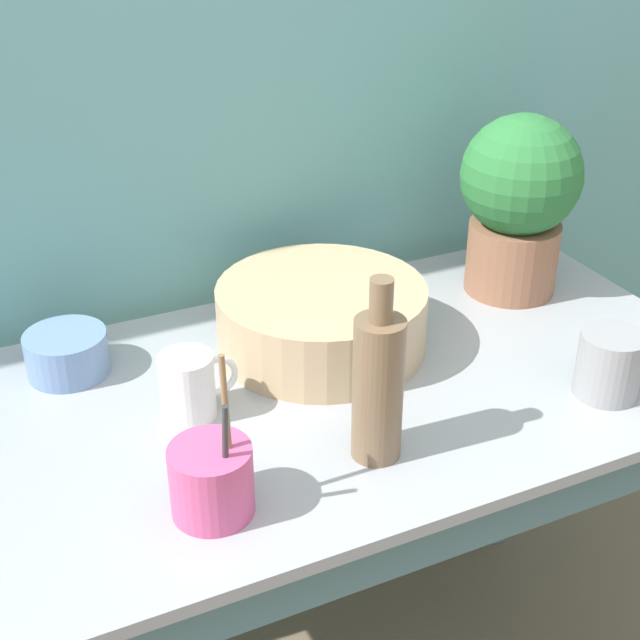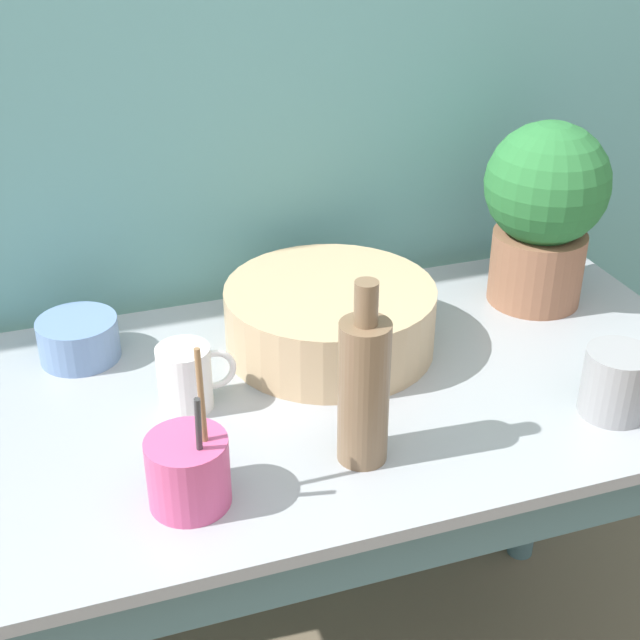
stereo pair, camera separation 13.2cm
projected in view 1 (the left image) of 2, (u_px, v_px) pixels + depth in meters
name	position (u px, v px, depth m)	size (l,w,h in m)	color
wall_back	(221.00, 64.00, 1.49)	(6.00, 0.05, 2.40)	#609E9E
counter_table	(327.00, 475.00, 1.43)	(1.32, 0.67, 0.79)	slate
potted_plant	(519.00, 198.00, 1.58)	(0.22, 0.22, 0.33)	#8C5B42
bowl_wash_large	(321.00, 318.00, 1.46)	(0.34, 0.34, 0.11)	tan
bottle_tall	(375.00, 386.00, 1.18)	(0.07, 0.07, 0.27)	brown
mug_grey	(611.00, 364.00, 1.34)	(0.14, 0.10, 0.10)	gray
mug_white	(189.00, 386.00, 1.29)	(0.12, 0.08, 0.10)	white
bowl_small_blue	(67.00, 353.00, 1.40)	(0.13, 0.13, 0.07)	#6684B2
utensil_cup	(212.00, 480.00, 1.11)	(0.11, 0.11, 0.22)	#CC4C7F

